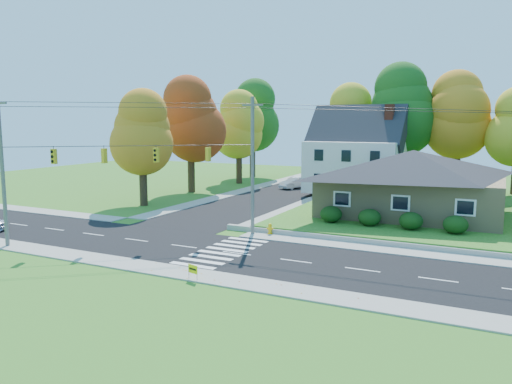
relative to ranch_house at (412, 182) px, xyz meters
The scene contains 20 objects.
ground 18.18m from the ranch_house, 116.57° to the right, with size 120.00×120.00×0.00m, color #3D7923.
road_main 18.18m from the ranch_house, 116.57° to the right, with size 90.00×8.00×0.02m, color black.
road_cross 19.15m from the ranch_house, 147.99° to the left, with size 8.00×44.00×0.02m, color black.
sidewalk_north 13.98m from the ranch_house, 126.03° to the right, with size 90.00×2.00×0.08m, color #9C9A90.
sidewalk_south 22.70m from the ranch_house, 110.85° to the right, with size 90.00×2.00×0.08m, color #9C9A90.
lawn 7.69m from the ranch_house, 45.00° to the left, with size 30.00×30.00×0.50m, color #3D7923.
ranch_house is the anchor object (origin of this frame).
colonial_house 14.46m from the ranch_house, 123.55° to the left, with size 10.40×8.40×9.60m.
hedge_row 6.57m from the ranch_house, 94.61° to the right, with size 10.70×1.70×1.27m.
traffic_infrastructure 16.87m from the ranch_house, 119.09° to the right, with size 38.10×10.66×10.00m.
tree_lot_0 21.20m from the ranch_house, 119.05° to the left, with size 6.72×6.72×12.51m.
tree_lot_1 18.58m from the ranch_house, 103.24° to the left, with size 7.84×7.84×14.60m.
tree_lot_2 18.99m from the ranch_house, 83.66° to the left, with size 7.28×7.28×13.56m.
tree_west_0 25.61m from the ranch_house, behind, with size 6.16×6.16×11.47m.
tree_west_1 27.18m from the ranch_house, 167.01° to the left, with size 7.28×7.28×13.56m.
tree_west_2 30.03m from the ranch_house, 147.38° to the left, with size 6.72×6.72×12.51m.
tree_west_3 36.60m from the ranch_house, 138.37° to the left, with size 7.84×7.84×14.60m.
white_car 21.89m from the ranch_house, 138.44° to the left, with size 1.50×4.29×1.41m, color silver.
fire_hydrant 13.55m from the ranch_house, 128.85° to the right, with size 0.49×0.38×0.86m.
yard_sign 23.18m from the ranch_house, 108.90° to the right, with size 0.67×0.21×0.86m.
Camera 1 is at (14.61, -26.83, 8.22)m, focal length 35.00 mm.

